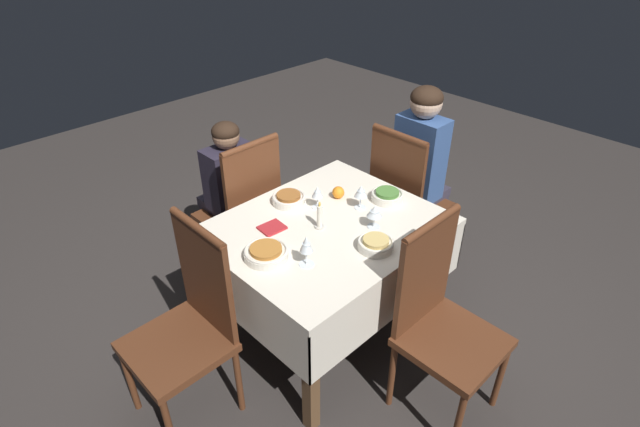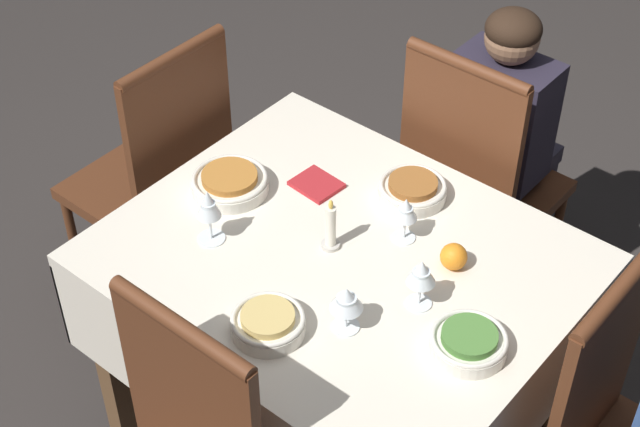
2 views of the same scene
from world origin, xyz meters
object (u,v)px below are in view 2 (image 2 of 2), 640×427
object	(u,v)px
chair_north	(474,178)
wine_glass_south	(346,300)
wine_glass_west	(208,206)
person_child_dark	(506,141)
bowl_south	(268,323)
chair_west	(160,172)
orange_fruit	(454,257)
wine_glass_north	(406,211)
bowl_north	(413,189)
bowl_west	(230,182)
napkin_red_folded	(317,184)
bowl_east	(469,342)
dining_table	(340,286)
wine_glass_east	(421,274)
candle_centerpiece	(331,229)

from	to	relation	value
chair_north	wine_glass_south	bearing A→B (deg)	102.10
wine_glass_west	person_child_dark	bearing A→B (deg)	75.47
wine_glass_west	bowl_south	size ratio (longest dim) A/B	0.91
chair_west	orange_fruit	bearing A→B (deg)	92.83
orange_fruit	wine_glass_north	bearing A→B (deg)	177.46
chair_west	bowl_south	xyz separation A→B (m)	(0.82, -0.40, 0.22)
person_child_dark	bowl_north	world-z (taller)	person_child_dark
bowl_west	napkin_red_folded	world-z (taller)	bowl_west
bowl_east	bowl_west	world-z (taller)	same
dining_table	person_child_dark	world-z (taller)	person_child_dark
chair_north	chair_west	bearing A→B (deg)	37.98
bowl_north	wine_glass_west	bearing A→B (deg)	-122.81
wine_glass_north	wine_glass_west	distance (m)	0.49
bowl_north	napkin_red_folded	world-z (taller)	bowl_north
wine_glass_east	person_child_dark	bearing A→B (deg)	107.33
chair_west	bowl_east	xyz separation A→B (m)	(1.21, -0.15, 0.22)
bowl_north	candle_centerpiece	xyz separation A→B (m)	(-0.05, -0.29, 0.03)
bowl_north	napkin_red_folded	size ratio (longest dim) A/B	1.39
dining_table	wine_glass_east	world-z (taller)	wine_glass_east
person_child_dark	candle_centerpiece	distance (m)	0.88
wine_glass_south	wine_glass_east	bearing A→B (deg)	62.83
chair_west	wine_glass_south	xyz separation A→B (m)	(0.95, -0.28, 0.29)
chair_west	dining_table	bearing A→B (deg)	83.04
wine_glass_east	bowl_south	size ratio (longest dim) A/B	0.80
dining_table	chair_north	bearing A→B (deg)	92.16
dining_table	person_child_dark	xyz separation A→B (m)	(-0.03, 0.87, -0.04)
person_child_dark	orange_fruit	size ratio (longest dim) A/B	15.75
wine_glass_north	napkin_red_folded	world-z (taller)	wine_glass_north
candle_centerpiece	orange_fruit	xyz separation A→B (m)	(0.28, 0.14, -0.02)
chair_west	candle_centerpiece	distance (m)	0.79
person_child_dark	bowl_east	bearing A→B (deg)	115.67
bowl_south	candle_centerpiece	xyz separation A→B (m)	(-0.07, 0.31, 0.03)
wine_glass_east	bowl_east	bearing A→B (deg)	-15.39
chair_north	wine_glass_south	world-z (taller)	chair_north
bowl_west	bowl_south	bearing A→B (deg)	-36.70
bowl_north	wine_glass_west	distance (m)	0.56
bowl_east	napkin_red_folded	world-z (taller)	bowl_east
candle_centerpiece	chair_west	bearing A→B (deg)	173.42
bowl_south	candle_centerpiece	size ratio (longest dim) A/B	1.14
chair_west	napkin_red_folded	size ratio (longest dim) A/B	7.83
chair_north	bowl_north	world-z (taller)	chair_north
bowl_north	bowl_west	size ratio (longest dim) A/B	0.87
dining_table	bowl_west	bearing A→B (deg)	178.56
person_child_dark	wine_glass_north	xyz separation A→B (m)	(0.11, -0.71, 0.25)
person_child_dark	orange_fruit	xyz separation A→B (m)	(0.26, -0.72, 0.19)
chair_north	chair_west	world-z (taller)	same
bowl_east	wine_glass_north	world-z (taller)	wine_glass_north
wine_glass_north	candle_centerpiece	distance (m)	0.19
bowl_south	wine_glass_south	distance (m)	0.19
bowl_west	candle_centerpiece	xyz separation A→B (m)	(0.35, 0.00, 0.03)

